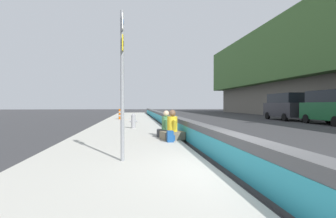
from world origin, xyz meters
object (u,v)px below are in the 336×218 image
(backpack, at_px, (170,137))
(parked_car_fourth, at_px, (285,106))
(fire_hydrant, at_px, (133,120))
(seated_person_foreground, at_px, (172,130))
(construction_barrel, at_px, (121,114))
(seated_person_middle, at_px, (166,128))
(parked_car_third, at_px, (332,106))
(route_sign_post, at_px, (122,75))

(backpack, relative_size, parked_car_fourth, 0.08)
(fire_hydrant, xyz_separation_m, seated_person_foreground, (-5.07, -1.53, -0.09))
(backpack, distance_m, construction_barrel, 15.43)
(construction_barrel, bearing_deg, seated_person_middle, -169.40)
(parked_car_third, distance_m, parked_car_fourth, 5.92)
(route_sign_post, relative_size, backpack, 9.00)
(route_sign_post, bearing_deg, seated_person_foreground, -25.02)
(parked_car_third, bearing_deg, route_sign_post, 127.56)
(fire_hydrant, bearing_deg, backpack, -166.65)
(route_sign_post, relative_size, construction_barrel, 3.79)
(seated_person_foreground, distance_m, parked_car_third, 15.03)
(construction_barrel, relative_size, parked_car_third, 0.18)
(seated_person_middle, bearing_deg, seated_person_foreground, -173.00)
(backpack, bearing_deg, construction_barrel, 9.31)
(fire_hydrant, height_order, parked_car_third, parked_car_third)
(seated_person_foreground, relative_size, construction_barrel, 1.21)
(route_sign_post, height_order, backpack, route_sign_post)
(route_sign_post, distance_m, parked_car_fourth, 22.59)
(fire_hydrant, distance_m, seated_person_foreground, 5.30)
(route_sign_post, xyz_separation_m, seated_person_middle, (4.72, -1.62, -1.73))
(fire_hydrant, xyz_separation_m, construction_barrel, (9.48, 1.13, 0.03))
(fire_hydrant, relative_size, backpack, 2.20)
(seated_person_middle, distance_m, backpack, 1.66)
(parked_car_fourth, bearing_deg, seated_person_foreground, 136.41)
(seated_person_middle, xyz_separation_m, construction_barrel, (13.57, 2.54, 0.13))
(fire_hydrant, xyz_separation_m, parked_car_fourth, (8.42, -14.37, 0.77))
(parked_car_third, relative_size, parked_car_fourth, 1.00)
(seated_person_middle, relative_size, parked_car_fourth, 0.21)
(backpack, height_order, construction_barrel, construction_barrel)
(construction_barrel, distance_m, parked_car_third, 17.12)
(route_sign_post, height_order, parked_car_fourth, route_sign_post)
(seated_person_middle, xyz_separation_m, parked_car_third, (6.59, -13.08, 0.87))
(route_sign_post, relative_size, parked_car_fourth, 0.70)
(fire_hydrant, relative_size, construction_barrel, 0.93)
(construction_barrel, relative_size, parked_car_fourth, 0.18)
(backpack, distance_m, parked_car_third, 15.53)
(seated_person_middle, bearing_deg, route_sign_post, 161.02)
(route_sign_post, relative_size, fire_hydrant, 4.09)
(seated_person_middle, height_order, parked_car_fourth, parked_car_fourth)
(seated_person_middle, height_order, backpack, seated_person_middle)
(seated_person_middle, relative_size, parked_car_third, 0.21)
(fire_hydrant, height_order, seated_person_foreground, seated_person_foreground)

